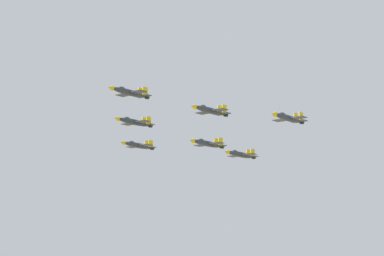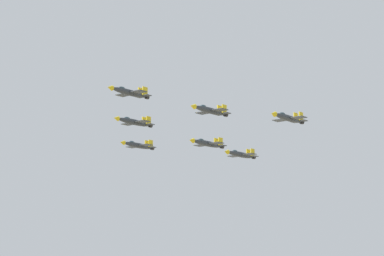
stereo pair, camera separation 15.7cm
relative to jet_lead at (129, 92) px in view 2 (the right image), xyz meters
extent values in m
ellipsoid|color=#2D3338|center=(0.01, -0.03, -0.07)|extent=(5.73, 13.67, 1.77)
cone|color=gold|center=(-2.24, 7.30, -0.07)|extent=(1.96, 2.13, 1.50)
ellipsoid|color=#334751|center=(-0.88, 2.87, 0.59)|extent=(1.96, 2.64, 1.03)
cube|color=#2D3338|center=(0.21, -0.68, -0.17)|extent=(10.32, 5.89, 0.18)
cube|color=gold|center=(-4.02, -1.98, -0.12)|extent=(1.49, 2.91, 0.21)
cube|color=gold|center=(4.44, 0.62, -0.12)|extent=(1.49, 2.91, 0.21)
cube|color=#2D3338|center=(1.70, -5.55, -0.07)|extent=(5.14, 3.45, 0.18)
cube|color=gold|center=(0.78, -5.55, 1.20)|extent=(0.80, 1.95, 2.55)
cube|color=gold|center=(2.47, -5.03, 1.20)|extent=(0.80, 1.95, 2.55)
cylinder|color=black|center=(2.14, -6.98, -0.07)|extent=(1.47, 1.30, 1.24)
ellipsoid|color=#2D3338|center=(-9.02, -21.60, -4.44)|extent=(5.74, 13.85, 1.79)
cone|color=gold|center=(-11.27, -14.18, -4.44)|extent=(1.97, 2.15, 1.52)
ellipsoid|color=#334751|center=(-9.91, -18.67, -3.77)|extent=(1.98, 2.67, 1.04)
cube|color=#2D3338|center=(-8.82, -22.27, -4.54)|extent=(10.44, 5.92, 0.18)
cube|color=gold|center=(-13.11, -23.56, -4.49)|extent=(1.49, 2.94, 0.21)
cube|color=gold|center=(-4.54, -20.98, -4.49)|extent=(1.49, 2.94, 0.21)
cube|color=#2D3338|center=(-7.33, -27.20, -4.44)|extent=(5.20, 3.48, 0.18)
cube|color=gold|center=(-8.27, -27.19, -3.14)|extent=(0.80, 1.97, 2.59)
cube|color=gold|center=(-6.56, -26.68, -3.14)|extent=(0.80, 1.97, 2.59)
cylinder|color=black|center=(-6.90, -28.65, -4.44)|extent=(1.49, 1.31, 1.25)
ellipsoid|color=#2D3338|center=(19.85, -12.42, -3.90)|extent=(5.79, 13.97, 1.81)
cone|color=gold|center=(17.59, -4.92, -3.90)|extent=(1.99, 2.17, 1.54)
ellipsoid|color=#334751|center=(18.96, -9.46, -3.23)|extent=(1.99, 2.70, 1.05)
cube|color=#2D3338|center=(20.05, -13.09, -4.00)|extent=(10.54, 5.98, 0.18)
cube|color=gold|center=(15.73, -14.40, -3.95)|extent=(1.51, 2.97, 0.22)
cube|color=gold|center=(24.38, -11.78, -3.95)|extent=(1.51, 2.97, 0.22)
cube|color=#2D3338|center=(21.56, -18.07, -3.90)|extent=(5.25, 3.51, 0.18)
cube|color=gold|center=(20.61, -18.06, -2.60)|extent=(0.81, 1.99, 2.61)
cube|color=gold|center=(22.34, -17.54, -2.60)|extent=(0.81, 1.99, 2.61)
cylinder|color=black|center=(22.00, -19.53, -3.90)|extent=(1.50, 1.33, 1.26)
ellipsoid|color=#2D3338|center=(-18.06, -43.18, -5.80)|extent=(6.15, 14.16, 1.84)
cone|color=gold|center=(-20.51, -35.61, -5.80)|extent=(2.05, 2.23, 1.56)
ellipsoid|color=#334751|center=(-19.03, -40.19, -5.11)|extent=(2.07, 2.75, 1.07)
cube|color=#2D3338|center=(-17.84, -43.86, -5.90)|extent=(10.72, 6.25, 0.18)
cube|color=gold|center=(-22.21, -45.28, -5.85)|extent=(1.59, 3.02, 0.22)
cube|color=gold|center=(-13.47, -42.45, -5.85)|extent=(1.59, 3.02, 0.22)
cube|color=#2D3338|center=(-16.21, -48.89, -5.80)|extent=(5.35, 3.65, 0.18)
cube|color=gold|center=(-17.17, -48.90, -4.47)|extent=(0.86, 2.02, 2.65)
cube|color=gold|center=(-15.42, -48.34, -4.47)|extent=(0.86, 2.02, 2.65)
cylinder|color=black|center=(-15.73, -50.37, -5.80)|extent=(1.54, 1.37, 1.29)
ellipsoid|color=#2D3338|center=(39.69, -24.81, -7.30)|extent=(6.02, 13.71, 1.78)
cone|color=gold|center=(37.28, -17.48, -7.30)|extent=(1.99, 2.16, 1.51)
ellipsoid|color=#334751|center=(38.74, -21.91, -6.63)|extent=(2.01, 2.67, 1.04)
cube|color=#2D3338|center=(39.91, -25.47, -7.39)|extent=(10.38, 6.10, 0.18)
cube|color=gold|center=(35.68, -26.86, -7.35)|extent=(1.55, 2.92, 0.21)
cube|color=gold|center=(44.13, -24.07, -7.35)|extent=(1.55, 2.92, 0.21)
cube|color=#2D3338|center=(41.51, -30.33, -7.30)|extent=(5.19, 3.55, 0.18)
cube|color=gold|center=(40.58, -30.35, -6.01)|extent=(0.84, 1.95, 2.57)
cube|color=gold|center=(42.27, -29.79, -6.01)|extent=(0.84, 1.95, 2.57)
cylinder|color=black|center=(41.98, -31.76, -7.30)|extent=(1.49, 1.33, 1.25)
ellipsoid|color=#2D3338|center=(10.82, -33.99, -10.03)|extent=(5.87, 14.02, 1.81)
cone|color=gold|center=(8.51, -26.48, -10.03)|extent=(2.01, 2.19, 1.54)
ellipsoid|color=#334751|center=(9.91, -31.03, -9.35)|extent=(2.01, 2.71, 1.06)
cube|color=#2D3338|center=(11.02, -34.67, -10.13)|extent=(10.58, 6.03, 0.18)
cube|color=gold|center=(6.69, -36.00, -10.08)|extent=(1.52, 2.98, 0.22)
cube|color=gold|center=(15.36, -33.34, -10.08)|extent=(1.52, 2.98, 0.22)
cube|color=#2D3338|center=(12.55, -39.66, -10.03)|extent=(5.27, 3.54, 0.18)
cube|color=gold|center=(11.60, -39.66, -8.72)|extent=(0.82, 2.00, 2.62)
cube|color=gold|center=(13.34, -39.12, -8.72)|extent=(0.82, 2.00, 2.62)
cylinder|color=black|center=(13.00, -41.12, -10.03)|extent=(1.51, 1.34, 1.27)
ellipsoid|color=#2D3338|center=(16.22, -50.98, -11.34)|extent=(5.82, 13.98, 1.81)
cone|color=gold|center=(13.94, -43.48, -11.34)|extent=(2.00, 2.18, 1.54)
ellipsoid|color=#334751|center=(15.32, -48.02, -10.67)|extent=(2.00, 2.70, 1.05)
cube|color=#2D3338|center=(16.42, -51.65, -11.44)|extent=(10.55, 6.00, 0.18)
cube|color=gold|center=(12.10, -52.97, -11.39)|extent=(1.51, 2.97, 0.22)
cube|color=gold|center=(20.75, -50.34, -11.39)|extent=(1.51, 2.97, 0.22)
cube|color=#2D3338|center=(17.94, -56.63, -11.34)|extent=(5.26, 3.52, 0.18)
cube|color=gold|center=(16.99, -56.63, -10.04)|extent=(0.82, 1.99, 2.61)
cube|color=gold|center=(18.72, -56.10, -10.04)|extent=(0.82, 1.99, 2.61)
cylinder|color=black|center=(18.38, -58.09, -11.34)|extent=(1.50, 1.33, 1.27)
camera|label=1|loc=(-190.58, 101.77, -52.43)|focal=72.93mm
camera|label=2|loc=(-190.67, 101.64, -52.43)|focal=72.93mm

